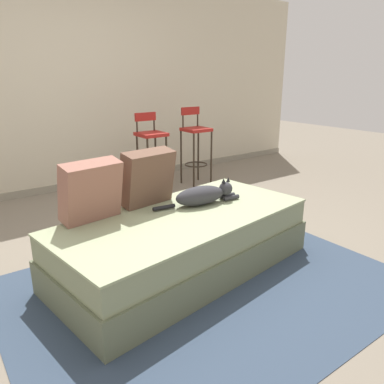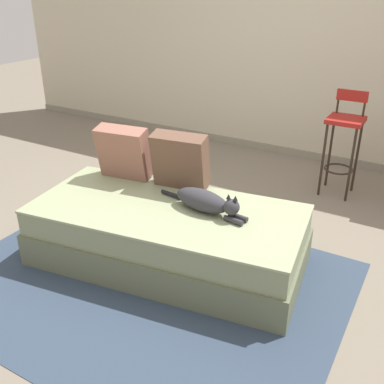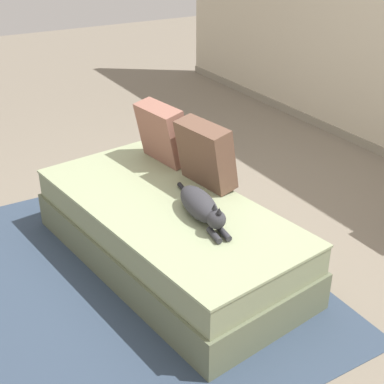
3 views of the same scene
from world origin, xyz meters
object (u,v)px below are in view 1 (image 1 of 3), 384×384
at_px(throw_pillow_middle, 147,177).
at_px(bar_stool_near_window, 151,145).
at_px(throw_pillow_corner, 91,191).
at_px(cat, 203,195).
at_px(couch, 184,242).
at_px(bar_stool_by_doorway, 195,140).

relative_size(throw_pillow_middle, bar_stool_near_window, 0.45).
bearing_deg(throw_pillow_corner, cat, -12.32).
bearing_deg(couch, throw_pillow_middle, 105.64).
relative_size(throw_pillow_middle, bar_stool_by_doorway, 0.44).
height_order(cat, bar_stool_by_doorway, bar_stool_by_doorway).
xyz_separation_m(couch, bar_stool_by_doorway, (1.47, 1.83, 0.37)).
distance_m(couch, cat, 0.41).
bearing_deg(bar_stool_near_window, throw_pillow_middle, -120.87).
bearing_deg(throw_pillow_middle, couch, -74.36).
relative_size(couch, throw_pillow_middle, 4.63).
xyz_separation_m(couch, cat, (0.26, 0.10, 0.30)).
bearing_deg(throw_pillow_corner, bar_stool_near_window, 48.51).
distance_m(throw_pillow_corner, bar_stool_near_window, 2.07).
bearing_deg(bar_stool_by_doorway, throw_pillow_corner, -142.88).
height_order(bar_stool_near_window, bar_stool_by_doorway, bar_stool_by_doorway).
xyz_separation_m(couch, bar_stool_near_window, (0.79, 1.83, 0.37)).
relative_size(throw_pillow_corner, bar_stool_by_doorway, 0.43).
height_order(couch, throw_pillow_corner, throw_pillow_corner).
bearing_deg(couch, cat, 20.75).
bearing_deg(throw_pillow_corner, bar_stool_by_doorway, 37.12).
relative_size(bar_stool_near_window, bar_stool_by_doorway, 0.97).
relative_size(cat, bar_stool_near_window, 0.75).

